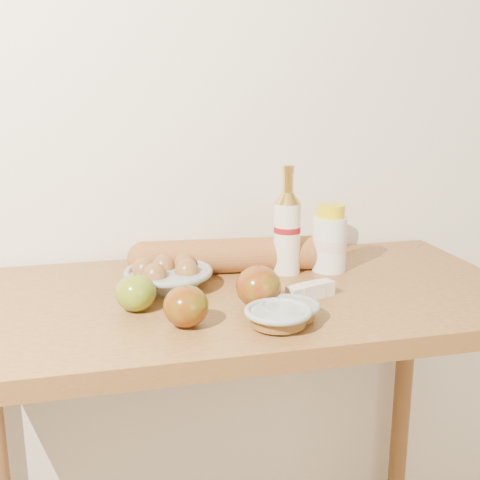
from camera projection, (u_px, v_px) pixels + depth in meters
name	position (u px, v px, depth m)	size (l,w,h in m)	color
back_wall	(205.00, 93.00, 1.47)	(3.50, 0.02, 2.60)	white
table	(237.00, 346.00, 1.29)	(1.20, 0.60, 0.90)	#9F6B33
bourbon_bottle	(287.00, 230.00, 1.36)	(0.08, 0.08, 0.25)	beige
cream_bottle	(330.00, 240.00, 1.39)	(0.09, 0.09, 0.16)	white
egg_bowl	(168.00, 276.00, 1.28)	(0.22, 0.22, 0.07)	gray
baguette	(231.00, 255.00, 1.38)	(0.48, 0.12, 0.08)	#AE6D35
apple_yellowgreen	(136.00, 293.00, 1.15)	(0.08, 0.08, 0.07)	olive
apple_redgreen_front	(186.00, 306.00, 1.07)	(0.11, 0.11, 0.08)	maroon
apple_redgreen_right	(258.00, 287.00, 1.16)	(0.10, 0.10, 0.08)	maroon
sugar_bowl	(278.00, 317.00, 1.07)	(0.14, 0.14, 0.04)	#96A39E
syrup_bowl	(290.00, 311.00, 1.11)	(0.14, 0.14, 0.03)	gray
butter_stick	(310.00, 291.00, 1.22)	(0.11, 0.06, 0.03)	beige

